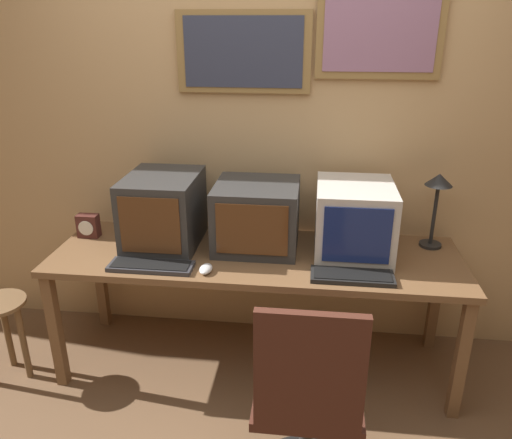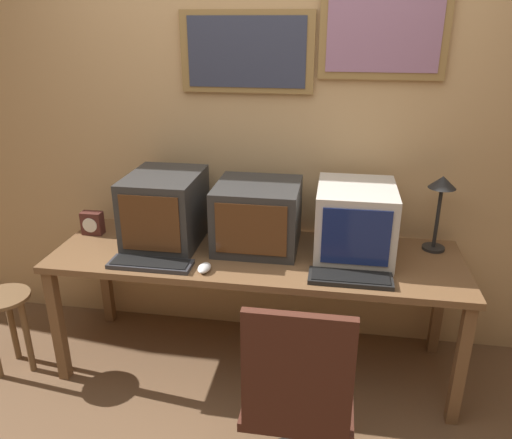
{
  "view_description": "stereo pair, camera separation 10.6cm",
  "coord_description": "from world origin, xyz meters",
  "px_view_note": "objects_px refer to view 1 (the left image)",
  "views": [
    {
      "loc": [
        0.28,
        -1.38,
        1.87
      ],
      "look_at": [
        0.0,
        1.01,
        0.91
      ],
      "focal_mm": 35.0,
      "sensor_mm": 36.0,
      "label": 1
    },
    {
      "loc": [
        0.39,
        -1.36,
        1.87
      ],
      "look_at": [
        0.0,
        1.01,
        0.91
      ],
      "focal_mm": 35.0,
      "sensor_mm": 36.0,
      "label": 2
    }
  ],
  "objects_px": {
    "monitor_right": "(354,220)",
    "office_chair": "(307,413)",
    "desk_clock": "(88,226)",
    "side_stool": "(2,323)",
    "keyboard_main": "(151,266)",
    "desk_lamp": "(438,192)",
    "mouse_near_keyboard": "(206,269)",
    "monitor_center": "(257,216)",
    "monitor_left": "(164,210)",
    "keyboard_side": "(352,276)"
  },
  "relations": [
    {
      "from": "monitor_right",
      "to": "desk_clock",
      "type": "xyz_separation_m",
      "value": [
        -1.49,
        0.03,
        -0.12
      ]
    },
    {
      "from": "keyboard_side",
      "to": "desk_lamp",
      "type": "bearing_deg",
      "value": 43.51
    },
    {
      "from": "desk_clock",
      "to": "office_chair",
      "type": "bearing_deg",
      "value": -36.38
    },
    {
      "from": "desk_clock",
      "to": "desk_lamp",
      "type": "xyz_separation_m",
      "value": [
        1.92,
        0.1,
        0.25
      ]
    },
    {
      "from": "desk_clock",
      "to": "side_stool",
      "type": "relative_size",
      "value": 0.28
    },
    {
      "from": "monitor_center",
      "to": "office_chair",
      "type": "xyz_separation_m",
      "value": [
        0.31,
        -0.94,
        -0.46
      ]
    },
    {
      "from": "monitor_center",
      "to": "side_stool",
      "type": "relative_size",
      "value": 0.93
    },
    {
      "from": "keyboard_main",
      "to": "desk_lamp",
      "type": "relative_size",
      "value": 1.03
    },
    {
      "from": "monitor_right",
      "to": "office_chair",
      "type": "distance_m",
      "value": 1.05
    },
    {
      "from": "desk_clock",
      "to": "mouse_near_keyboard",
      "type": "bearing_deg",
      "value": -24.52
    },
    {
      "from": "monitor_left",
      "to": "office_chair",
      "type": "height_order",
      "value": "monitor_left"
    },
    {
      "from": "monitor_left",
      "to": "mouse_near_keyboard",
      "type": "bearing_deg",
      "value": -46.3
    },
    {
      "from": "keyboard_side",
      "to": "mouse_near_keyboard",
      "type": "relative_size",
      "value": 3.71
    },
    {
      "from": "office_chair",
      "to": "monitor_left",
      "type": "bearing_deg",
      "value": 132.08
    },
    {
      "from": "monitor_center",
      "to": "side_stool",
      "type": "height_order",
      "value": "monitor_center"
    },
    {
      "from": "office_chair",
      "to": "keyboard_main",
      "type": "bearing_deg",
      "value": 143.18
    },
    {
      "from": "mouse_near_keyboard",
      "to": "monitor_center",
      "type": "bearing_deg",
      "value": 57.92
    },
    {
      "from": "monitor_right",
      "to": "mouse_near_keyboard",
      "type": "bearing_deg",
      "value": -156.53
    },
    {
      "from": "desk_lamp",
      "to": "side_stool",
      "type": "distance_m",
      "value": 2.44
    },
    {
      "from": "monitor_center",
      "to": "mouse_near_keyboard",
      "type": "distance_m",
      "value": 0.43
    },
    {
      "from": "mouse_near_keyboard",
      "to": "keyboard_main",
      "type": "bearing_deg",
      "value": 178.91
    },
    {
      "from": "monitor_center",
      "to": "monitor_left",
      "type": "bearing_deg",
      "value": -176.35
    },
    {
      "from": "mouse_near_keyboard",
      "to": "monitor_left",
      "type": "bearing_deg",
      "value": 133.7
    },
    {
      "from": "desk_clock",
      "to": "desk_lamp",
      "type": "height_order",
      "value": "desk_lamp"
    },
    {
      "from": "monitor_left",
      "to": "mouse_near_keyboard",
      "type": "height_order",
      "value": "monitor_left"
    },
    {
      "from": "office_chair",
      "to": "side_stool",
      "type": "bearing_deg",
      "value": 161.14
    },
    {
      "from": "monitor_right",
      "to": "mouse_near_keyboard",
      "type": "relative_size",
      "value": 4.32
    },
    {
      "from": "side_stool",
      "to": "office_chair",
      "type": "bearing_deg",
      "value": -18.86
    },
    {
      "from": "desk_lamp",
      "to": "mouse_near_keyboard",
      "type": "bearing_deg",
      "value": -159.03
    },
    {
      "from": "monitor_left",
      "to": "monitor_right",
      "type": "relative_size",
      "value": 1.03
    },
    {
      "from": "monitor_center",
      "to": "desk_clock",
      "type": "xyz_separation_m",
      "value": [
        -0.97,
        0.0,
        -0.11
      ]
    },
    {
      "from": "monitor_right",
      "to": "keyboard_main",
      "type": "xyz_separation_m",
      "value": [
        -1.01,
        -0.31,
        -0.18
      ]
    },
    {
      "from": "keyboard_main",
      "to": "monitor_left",
      "type": "bearing_deg",
      "value": 92.33
    },
    {
      "from": "mouse_near_keyboard",
      "to": "desk_clock",
      "type": "bearing_deg",
      "value": 155.48
    },
    {
      "from": "office_chair",
      "to": "desk_lamp",
      "type": "bearing_deg",
      "value": 58.46
    },
    {
      "from": "monitor_center",
      "to": "keyboard_main",
      "type": "height_order",
      "value": "monitor_center"
    },
    {
      "from": "monitor_right",
      "to": "keyboard_side",
      "type": "distance_m",
      "value": 0.35
    },
    {
      "from": "monitor_left",
      "to": "monitor_right",
      "type": "bearing_deg",
      "value": 0.48
    },
    {
      "from": "keyboard_main",
      "to": "office_chair",
      "type": "height_order",
      "value": "office_chair"
    },
    {
      "from": "monitor_left",
      "to": "desk_clock",
      "type": "height_order",
      "value": "monitor_left"
    },
    {
      "from": "monitor_right",
      "to": "desk_lamp",
      "type": "xyz_separation_m",
      "value": [
        0.44,
        0.13,
        0.13
      ]
    },
    {
      "from": "side_stool",
      "to": "monitor_left",
      "type": "bearing_deg",
      "value": 22.14
    },
    {
      "from": "keyboard_main",
      "to": "mouse_near_keyboard",
      "type": "relative_size",
      "value": 3.95
    },
    {
      "from": "mouse_near_keyboard",
      "to": "monitor_right",
      "type": "bearing_deg",
      "value": 23.47
    },
    {
      "from": "monitor_left",
      "to": "desk_lamp",
      "type": "distance_m",
      "value": 1.47
    },
    {
      "from": "side_stool",
      "to": "keyboard_side",
      "type": "bearing_deg",
      "value": 1.61
    },
    {
      "from": "monitor_right",
      "to": "keyboard_side",
      "type": "xyz_separation_m",
      "value": [
        -0.01,
        -0.3,
        -0.18
      ]
    },
    {
      "from": "mouse_near_keyboard",
      "to": "desk_lamp",
      "type": "bearing_deg",
      "value": 20.97
    },
    {
      "from": "monitor_center",
      "to": "monitor_right",
      "type": "relative_size",
      "value": 0.95
    },
    {
      "from": "monitor_left",
      "to": "mouse_near_keyboard",
      "type": "relative_size",
      "value": 4.46
    }
  ]
}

